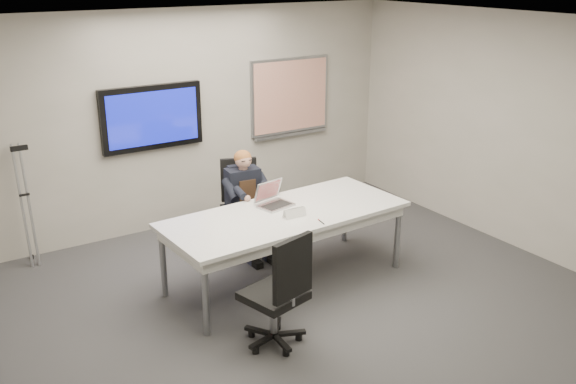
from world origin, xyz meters
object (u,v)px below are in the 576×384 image
office_chair_far (242,222)px  laptop (273,199)px  conference_table (286,220)px  seated_person (250,215)px  office_chair_near (278,311)px

office_chair_far → laptop: 0.93m
conference_table → laptop: bearing=86.3°
seated_person → laptop: 0.63m
office_chair_far → seated_person: (-0.02, -0.24, 0.17)m
laptop → office_chair_near: bearing=-132.1°
conference_table → office_chair_near: bearing=-128.4°
conference_table → office_chair_far: (0.02, 1.03, -0.38)m
office_chair_near → conference_table: bearing=-139.8°
office_chair_far → laptop: office_chair_far is taller
office_chair_near → seated_person: seated_person is taller
conference_table → seated_person: seated_person is taller
seated_person → office_chair_far: bearing=92.2°
office_chair_near → laptop: office_chair_near is taller
conference_table → seated_person: bearing=86.8°
office_chair_near → seated_person: size_ratio=0.88×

